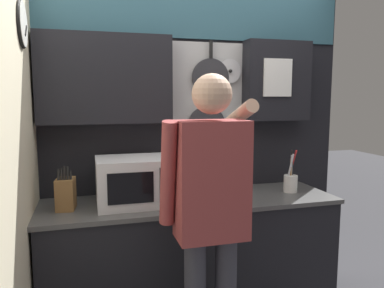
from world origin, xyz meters
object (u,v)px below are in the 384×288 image
person (211,204)px  knife_block (66,193)px  utensil_crock (291,181)px  microwave (136,181)px

person → knife_block: bearing=143.3°
knife_block → utensil_crock: utensil_crock is taller
microwave → person: (0.33, -0.58, -0.02)m
knife_block → microwave: bearing=-0.1°
knife_block → utensil_crock: bearing=0.1°
person → utensil_crock: bearing=34.9°
utensil_crock → person: person is taller
utensil_crock → knife_block: bearing=-179.9°
microwave → knife_block: (-0.45, 0.00, -0.05)m
microwave → person: person is taller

